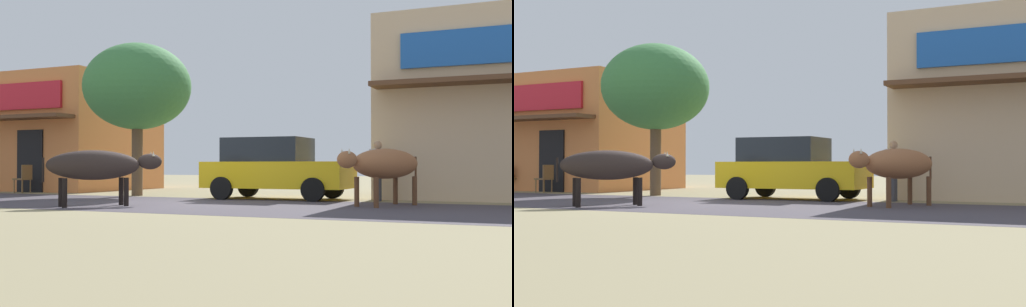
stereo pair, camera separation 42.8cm
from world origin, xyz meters
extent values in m
plane|color=#90845E|center=(0.00, 0.00, 0.00)|extent=(80.00, 80.00, 0.00)
cube|color=#433D44|center=(0.00, 0.00, 0.00)|extent=(72.00, 5.38, 0.00)
cube|color=#DD8044|center=(-9.35, 6.27, 2.08)|extent=(6.76, 5.08, 4.17)
cube|color=red|center=(-9.35, 3.67, 3.25)|extent=(5.41, 0.10, 0.90)
cube|color=black|center=(-8.00, 3.70, 1.05)|extent=(1.10, 0.06, 2.10)
cylinder|color=brown|center=(-3.27, 3.14, 1.11)|extent=(0.33, 0.33, 2.22)
ellipsoid|color=#3C7B3F|center=(-3.27, 3.14, 3.26)|extent=(3.22, 3.22, 2.58)
cube|color=gold|center=(1.32, 3.07, 0.65)|extent=(3.92, 1.84, 0.70)
cube|color=#1E2328|center=(1.03, 3.07, 1.32)|extent=(2.17, 1.65, 0.64)
cylinder|color=black|center=(2.56, 3.98, 0.30)|extent=(0.60, 0.20, 0.60)
cylinder|color=black|center=(2.60, 2.24, 0.30)|extent=(0.60, 0.20, 0.60)
cylinder|color=black|center=(0.04, 3.91, 0.30)|extent=(0.60, 0.20, 0.60)
cylinder|color=black|center=(0.08, 2.17, 0.30)|extent=(0.60, 0.20, 0.60)
ellipsoid|color=#2C2320|center=(-1.17, -1.47, 0.91)|extent=(1.74, 1.98, 0.65)
ellipsoid|color=#2C2320|center=(-0.38, -0.47, 0.99)|extent=(0.57, 0.61, 0.36)
cone|color=beige|center=(-0.43, -0.37, 1.17)|extent=(0.06, 0.06, 0.12)
cone|color=beige|center=(-0.27, -0.49, 1.17)|extent=(0.06, 0.06, 0.12)
cylinder|color=black|center=(-0.92, -0.82, 0.31)|extent=(0.11, 0.11, 0.63)
cylinder|color=black|center=(-0.59, -1.08, 0.31)|extent=(0.11, 0.11, 0.63)
cylinder|color=black|center=(-1.75, -1.86, 0.31)|extent=(0.11, 0.11, 0.63)
cylinder|color=black|center=(-1.42, -2.12, 0.31)|extent=(0.11, 0.11, 0.63)
cylinder|color=black|center=(-1.84, -2.31, 0.81)|extent=(0.05, 0.05, 0.52)
ellipsoid|color=#9B5E39|center=(4.63, 1.36, 0.94)|extent=(1.56, 2.25, 0.67)
ellipsoid|color=#9B5E39|center=(4.09, 0.16, 1.02)|extent=(0.49, 0.63, 0.36)
cone|color=beige|center=(4.16, 0.07, 1.20)|extent=(0.06, 0.06, 0.12)
cone|color=beige|center=(3.98, 0.16, 1.20)|extent=(0.06, 0.06, 0.12)
cylinder|color=brown|center=(4.59, 0.62, 0.33)|extent=(0.11, 0.11, 0.65)
cylinder|color=brown|center=(4.11, 0.84, 0.33)|extent=(0.11, 0.11, 0.65)
cylinder|color=brown|center=(5.16, 1.88, 0.33)|extent=(0.11, 0.11, 0.65)
cylinder|color=brown|center=(4.67, 2.10, 0.33)|extent=(0.11, 0.11, 0.65)
cylinder|color=brown|center=(5.09, 2.37, 0.84)|extent=(0.05, 0.05, 0.54)
cylinder|color=#3F3F47|center=(4.01, 3.21, 0.38)|extent=(0.14, 0.14, 0.77)
cylinder|color=#3F3F47|center=(4.01, 3.03, 0.38)|extent=(0.14, 0.14, 0.77)
cube|color=silver|center=(4.01, 3.12, 1.04)|extent=(0.43, 0.31, 0.54)
sphere|color=tan|center=(4.01, 3.12, 1.41)|extent=(0.21, 0.21, 0.21)
cylinder|color=silver|center=(4.01, 3.38, 1.06)|extent=(0.09, 0.09, 0.49)
cylinder|color=silver|center=(4.01, 2.86, 1.06)|extent=(0.09, 0.09, 0.49)
cube|color=brown|center=(-7.86, 3.22, 0.45)|extent=(0.46, 0.46, 0.05)
cube|color=brown|center=(-7.66, 3.21, 0.70)|extent=(0.06, 0.44, 0.44)
cylinder|color=brown|center=(-8.04, 3.05, 0.21)|extent=(0.04, 0.04, 0.43)
cylinder|color=brown|center=(-8.03, 3.40, 0.21)|extent=(0.04, 0.04, 0.43)
cylinder|color=brown|center=(-7.69, 3.03, 0.21)|extent=(0.04, 0.04, 0.43)
cylinder|color=brown|center=(-7.67, 3.39, 0.21)|extent=(0.04, 0.04, 0.43)
camera|label=1|loc=(7.96, -12.85, 0.90)|focal=45.26mm
camera|label=2|loc=(8.35, -12.67, 0.90)|focal=45.26mm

